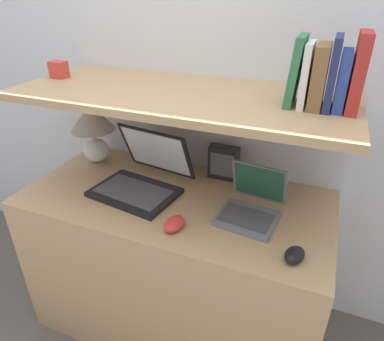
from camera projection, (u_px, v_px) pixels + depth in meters
The scene contains 17 objects.
wall_back at pixel (208, 67), 1.52m from camera, with size 6.00×0.05×2.40m.
desk at pixel (177, 263), 1.61m from camera, with size 1.28×0.62×0.74m.
back_riser at pixel (202, 192), 1.79m from camera, with size 1.28×0.04×1.14m.
shelf at pixel (180, 95), 1.30m from camera, with size 1.28×0.56×0.03m.
table_lamp at pixel (93, 125), 1.64m from camera, with size 0.21×0.21×0.30m.
laptop_large at pixel (142, 178), 1.47m from camera, with size 0.39×0.38×0.25m.
laptop_small at pixel (251, 206), 1.30m from camera, with size 0.24×0.26×0.19m.
computer_mouse at pixel (174, 224), 1.24m from camera, with size 0.08×0.11×0.04m.
second_mouse at pixel (295, 255), 1.09m from camera, with size 0.08×0.10×0.04m.
router_box at pixel (224, 163), 1.54m from camera, with size 0.13×0.06×0.15m.
book_red at pixel (358, 73), 1.04m from camera, with size 0.04×0.15×0.24m.
book_blue at pixel (343, 81), 1.06m from camera, with size 0.03×0.14×0.18m.
book_navy at pixel (333, 73), 1.06m from camera, with size 0.02×0.16×0.22m.
book_brown at pixel (319, 76), 1.08m from camera, with size 0.04×0.16×0.20m.
book_white at pixel (306, 75), 1.09m from camera, with size 0.02×0.14×0.20m.
book_green at pixel (296, 71), 1.10m from camera, with size 0.04×0.15×0.22m.
shelf_gadget at pixel (59, 70), 1.46m from camera, with size 0.07×0.05×0.07m.
Camera 1 is at (0.52, -0.78, 1.52)m, focal length 32.00 mm.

